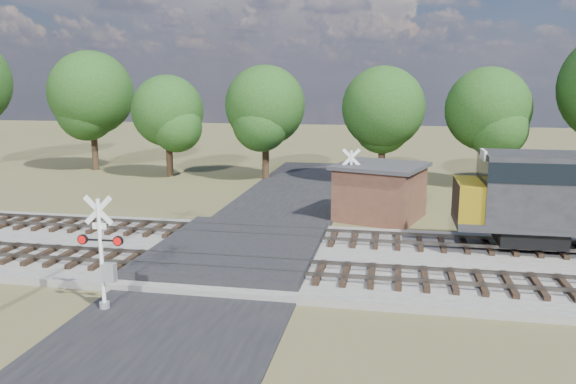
# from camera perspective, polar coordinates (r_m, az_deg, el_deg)

# --- Properties ---
(ground) EXTENTS (160.00, 160.00, 0.00)m
(ground) POSITION_cam_1_polar(r_m,az_deg,el_deg) (24.84, -5.41, -6.90)
(ground) COLOR #4A4D29
(ground) RESTS_ON ground
(ballast_bed) EXTENTS (140.00, 10.00, 0.30)m
(ballast_bed) POSITION_cam_1_polar(r_m,az_deg,el_deg) (24.60, 18.14, -7.24)
(ballast_bed) COLOR gray
(ballast_bed) RESTS_ON ground
(road) EXTENTS (7.00, 60.00, 0.08)m
(road) POSITION_cam_1_polar(r_m,az_deg,el_deg) (24.83, -5.41, -6.81)
(road) COLOR black
(road) RESTS_ON ground
(crossing_panel) EXTENTS (7.00, 9.00, 0.62)m
(crossing_panel) POSITION_cam_1_polar(r_m,az_deg,el_deg) (25.20, -5.10, -5.88)
(crossing_panel) COLOR #262628
(crossing_panel) RESTS_ON ground
(track_near) EXTENTS (140.00, 2.60, 0.33)m
(track_near) POSITION_cam_1_polar(r_m,az_deg,el_deg) (22.19, 0.98, -7.95)
(track_near) COLOR black
(track_near) RESTS_ON ballast_bed
(track_far) EXTENTS (140.00, 2.60, 0.33)m
(track_far) POSITION_cam_1_polar(r_m,az_deg,el_deg) (26.91, 2.78, -4.52)
(track_far) COLOR black
(track_far) RESTS_ON ballast_bed
(crossing_signal_near) EXTENTS (1.62, 0.35, 4.01)m
(crossing_signal_near) POSITION_cam_1_polar(r_m,az_deg,el_deg) (19.98, -18.18, -6.92)
(crossing_signal_near) COLOR silver
(crossing_signal_near) RESTS_ON ground
(crossing_signal_far) EXTENTS (1.62, 0.45, 4.06)m
(crossing_signal_far) POSITION_cam_1_polar(r_m,az_deg,el_deg) (31.67, 6.23, 0.17)
(crossing_signal_far) COLOR silver
(crossing_signal_far) RESTS_ON ground
(equipment_shed) EXTENTS (5.81, 5.81, 3.14)m
(equipment_shed) POSITION_cam_1_polar(r_m,az_deg,el_deg) (32.17, 9.35, 0.09)
(equipment_shed) COLOR #4D2B21
(equipment_shed) RESTS_ON ground
(treeline) EXTENTS (81.36, 11.06, 11.92)m
(treeline) POSITION_cam_1_polar(r_m,az_deg,el_deg) (43.72, 11.59, 9.74)
(treeline) COLOR black
(treeline) RESTS_ON ground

